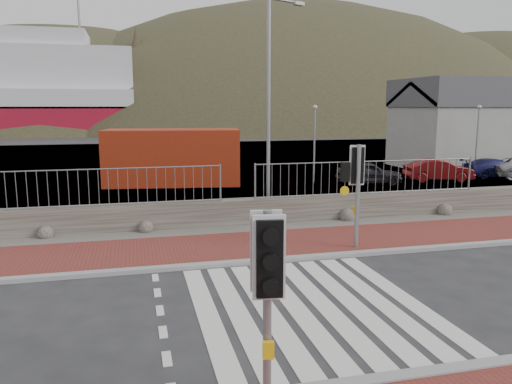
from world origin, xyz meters
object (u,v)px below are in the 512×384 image
object	(u,v)px
traffic_signal_near	(267,272)
car_a	(369,173)
traffic_signal_far	(357,174)
shipping_container	(173,157)
car_c	(495,168)
streetlight	(271,97)
car_b	(438,170)

from	to	relation	value
traffic_signal_near	car_a	size ratio (longest dim) A/B	0.81
car_a	traffic_signal_far	bearing A→B (deg)	167.46
traffic_signal_near	shipping_container	size ratio (longest dim) A/B	0.41
traffic_signal_far	car_c	xyz separation A→B (m)	(14.16, 11.68, -1.64)
car_a	streetlight	bearing A→B (deg)	147.96
traffic_signal_near	car_a	xyz separation A→B (m)	(10.46, 18.11, -1.43)
shipping_container	car_a	bearing A→B (deg)	-6.00
traffic_signal_far	car_b	distance (m)	15.17
traffic_signal_far	car_a	world-z (taller)	traffic_signal_far
traffic_signal_far	streetlight	size ratio (longest dim) A/B	0.39
streetlight	car_b	bearing A→B (deg)	5.68
traffic_signal_far	streetlight	xyz separation A→B (m)	(-1.20, 4.60, 2.21)
shipping_container	car_c	size ratio (longest dim) A/B	1.85
shipping_container	car_c	bearing A→B (deg)	1.99
streetlight	shipping_container	size ratio (longest dim) A/B	1.13
traffic_signal_far	streetlight	bearing A→B (deg)	-66.84
traffic_signal_near	car_b	xyz separation A→B (m)	(14.63, 18.16, -1.43)
car_b	traffic_signal_far	bearing A→B (deg)	149.45
car_c	car_a	bearing A→B (deg)	99.16
traffic_signal_near	shipping_container	world-z (taller)	shipping_container
shipping_container	car_c	xyz separation A→B (m)	(18.19, -1.96, -0.89)
streetlight	car_a	world-z (taller)	streetlight
shipping_container	car_c	distance (m)	18.31
streetlight	car_b	world-z (taller)	streetlight
traffic_signal_near	streetlight	bearing A→B (deg)	81.85
traffic_signal_near	car_b	distance (m)	23.36
streetlight	shipping_container	bearing A→B (deg)	83.02
streetlight	car_c	distance (m)	17.34
traffic_signal_near	car_c	size ratio (longest dim) A/B	0.75
traffic_signal_far	car_c	distance (m)	18.43
streetlight	shipping_container	xyz separation A→B (m)	(-2.83, 9.03, -2.95)
shipping_container	car_a	xyz separation A→B (m)	(10.00, -2.52, -0.85)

